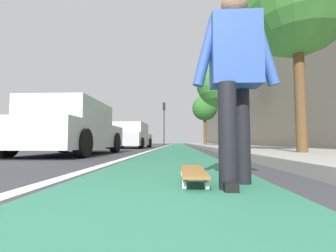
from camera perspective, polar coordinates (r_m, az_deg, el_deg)
ground_plane at (r=10.54m, az=2.11°, el=-5.88°), size 80.00×80.00×0.00m
bike_lane_paint at (r=24.54m, az=2.43°, el=-4.76°), size 56.00×1.82×0.00m
lane_stripe_white at (r=20.57m, az=-0.57°, el=-4.92°), size 52.00×0.16×0.01m
sidewalk_curb at (r=18.76m, az=11.57°, el=-4.72°), size 52.00×3.20×0.15m
building_facade at (r=23.98m, az=16.23°, el=10.82°), size 40.00×1.20×12.80m
skateboard at (r=2.09m, az=6.17°, el=-11.25°), size 0.84×0.20×0.11m
skater_person at (r=2.06m, az=16.14°, el=12.53°), size 0.46×0.72×1.64m
parked_car_near at (r=7.15m, az=-22.74°, el=-0.72°), size 4.31×2.02×1.49m
parked_car_mid at (r=13.73m, az=-9.19°, el=-2.49°), size 4.13×2.13×1.46m
traffic_light at (r=24.67m, az=-0.98°, el=2.52°), size 0.33×0.28×4.56m
street_tree_near at (r=6.18m, az=29.05°, el=25.23°), size 2.33×2.33×4.50m
street_tree_mid at (r=14.00m, az=13.05°, el=10.34°), size 2.95×2.95×5.28m
street_tree_far at (r=22.48m, az=9.03°, el=4.28°), size 2.38×2.38×4.78m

